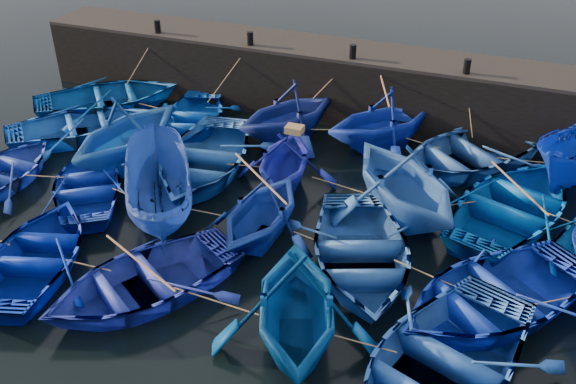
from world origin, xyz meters
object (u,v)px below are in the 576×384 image
(boat_0, at_px, (108,97))
(boat_8, at_px, (202,158))
(boat_13, at_px, (1,172))
(wooden_crate, at_px, (294,129))

(boat_0, xyz_separation_m, boat_8, (5.77, -3.11, 0.02))
(boat_0, relative_size, boat_13, 1.24)
(boat_0, xyz_separation_m, wooden_crate, (8.89, -2.89, 1.52))
(boat_8, bearing_deg, wooden_crate, -5.33)
(boat_0, bearing_deg, boat_13, 139.26)
(boat_0, xyz_separation_m, boat_13, (0.12, -6.04, -0.11))
(boat_0, relative_size, wooden_crate, 10.52)
(boat_8, height_order, boat_13, boat_8)
(boat_8, xyz_separation_m, boat_13, (-5.65, -2.93, -0.13))
(boat_0, height_order, wooden_crate, wooden_crate)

